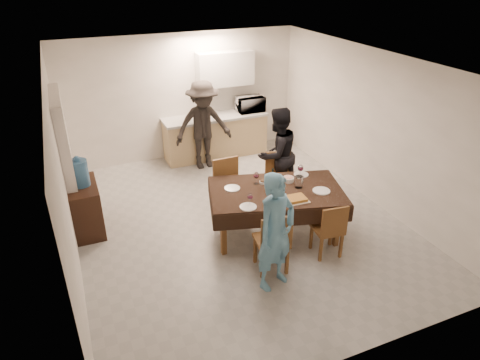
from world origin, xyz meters
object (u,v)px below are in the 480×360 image
object	(u,v)px
wine_bottle	(272,179)
person_far	(277,154)
water_jug	(79,173)
microwave	(250,104)
person_near	(276,232)
dining_table	(276,192)
person_kitchen	(203,125)
water_pitcher	(299,182)
savoury_tart	(295,199)
console	(86,208)

from	to	relation	value
wine_bottle	person_far	bearing A→B (deg)	59.04
water_jug	person_far	bearing A→B (deg)	-3.44
water_jug	microwave	world-z (taller)	microwave
person_far	microwave	bearing A→B (deg)	-117.21
water_jug	person_near	bearing A→B (deg)	-46.91
dining_table	person_near	xyz separation A→B (m)	(-0.55, -1.05, 0.07)
person_near	person_kitchen	bearing A→B (deg)	65.61
water_jug	microwave	xyz separation A→B (m)	(3.70, 1.98, 0.06)
water_pitcher	savoury_tart	bearing A→B (deg)	-127.15
dining_table	console	distance (m)	2.99
savoury_tart	person_kitchen	world-z (taller)	person_kitchen
wine_bottle	person_near	bearing A→B (deg)	-114.44
dining_table	person_far	world-z (taller)	person_far
wine_bottle	water_pitcher	world-z (taller)	wine_bottle
water_jug	savoury_tart	world-z (taller)	water_jug
console	wine_bottle	world-z (taller)	wine_bottle
savoury_tart	person_far	world-z (taller)	person_far
water_jug	water_pitcher	xyz separation A→B (m)	(3.05, -1.30, -0.14)
dining_table	microwave	xyz separation A→B (m)	(1.00, 3.22, 0.33)
dining_table	person_near	distance (m)	1.19
wine_bottle	person_kitchen	size ratio (longest dim) A/B	0.19
console	person_kitchen	size ratio (longest dim) A/B	0.48
dining_table	savoury_tart	xyz separation A→B (m)	(0.10, -0.38, 0.06)
savoury_tart	person_near	xyz separation A→B (m)	(-0.65, -0.67, 0.01)
wine_bottle	water_pitcher	size ratio (longest dim) A/B	1.87
water_jug	savoury_tart	distance (m)	3.24
water_pitcher	person_near	world-z (taller)	person_near
person_far	savoury_tart	bearing A→B (deg)	57.10
savoury_tart	microwave	xyz separation A→B (m)	(0.90, 3.60, 0.27)
person_far	person_kitchen	bearing A→B (deg)	-81.10
wine_bottle	person_near	size ratio (longest dim) A/B	0.21
console	microwave	world-z (taller)	microwave
water_jug	wine_bottle	size ratio (longest dim) A/B	1.19
microwave	console	bearing A→B (deg)	28.13
water_jug	person_kitchen	size ratio (longest dim) A/B	0.23
savoury_tart	person_far	bearing A→B (deg)	72.53
dining_table	savoury_tart	size ratio (longest dim) A/B	5.98
person_far	console	bearing A→B (deg)	-18.87
savoury_tart	console	bearing A→B (deg)	149.84
console	person_near	bearing A→B (deg)	-46.91
console	person_near	world-z (taller)	person_near
dining_table	person_near	world-z (taller)	person_near
microwave	person_far	size ratio (longest dim) A/B	0.35
water_jug	microwave	size ratio (longest dim) A/B	0.70
person_kitchen	dining_table	bearing A→B (deg)	-85.28
water_pitcher	person_far	size ratio (longest dim) A/B	0.11
console	person_far	distance (m)	3.28
water_pitcher	person_kitchen	world-z (taller)	person_kitchen
person_near	person_kitchen	distance (m)	3.84
water_pitcher	person_near	size ratio (longest dim) A/B	0.11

